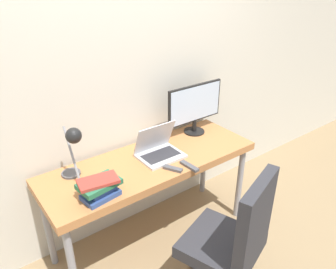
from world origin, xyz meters
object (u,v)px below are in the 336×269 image
(laptop, at_px, (159,150))
(desk_lamp, at_px, (73,146))
(book_stack, at_px, (99,187))
(monitor, at_px, (195,106))
(office_chair, at_px, (234,238))

(laptop, bearing_deg, desk_lamp, 177.27)
(desk_lamp, bearing_deg, book_stack, -76.96)
(laptop, distance_m, monitor, 0.54)
(monitor, xyz_separation_m, book_stack, (-1.07, -0.34, -0.17))
(book_stack, bearing_deg, office_chair, -45.57)
(book_stack, bearing_deg, monitor, 17.64)
(laptop, height_order, monitor, monitor)
(office_chair, bearing_deg, book_stack, 134.43)
(desk_lamp, distance_m, book_stack, 0.31)
(desk_lamp, bearing_deg, office_chair, -52.07)
(desk_lamp, bearing_deg, laptop, -2.73)
(monitor, relative_size, book_stack, 2.01)
(laptop, relative_size, monitor, 0.59)
(laptop, distance_m, desk_lamp, 0.68)
(monitor, relative_size, desk_lamp, 1.31)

